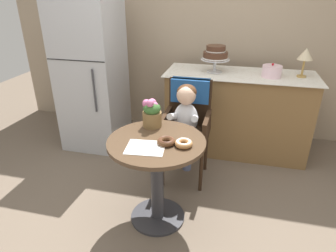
% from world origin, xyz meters
% --- Properties ---
extents(ground_plane, '(8.00, 8.00, 0.00)m').
position_xyz_m(ground_plane, '(0.00, 0.00, 0.00)').
color(ground_plane, '#6B5B4C').
extents(back_wall, '(4.80, 0.10, 2.70)m').
position_xyz_m(back_wall, '(0.00, 1.85, 1.35)').
color(back_wall, tan).
rests_on(back_wall, ground).
extents(cafe_table, '(0.72, 0.72, 0.72)m').
position_xyz_m(cafe_table, '(0.00, 0.00, 0.51)').
color(cafe_table, '#4C3826').
rests_on(cafe_table, ground).
extents(wicker_chair, '(0.42, 0.45, 0.95)m').
position_xyz_m(wicker_chair, '(0.11, 0.72, 0.64)').
color(wicker_chair, '#332114').
rests_on(wicker_chair, ground).
extents(seated_child, '(0.27, 0.32, 0.73)m').
position_xyz_m(seated_child, '(0.11, 0.56, 0.68)').
color(seated_child, silver).
rests_on(seated_child, ground).
extents(paper_napkin, '(0.29, 0.24, 0.00)m').
position_xyz_m(paper_napkin, '(-0.04, -0.13, 0.72)').
color(paper_napkin, white).
rests_on(paper_napkin, cafe_table).
extents(donut_front, '(0.13, 0.13, 0.04)m').
position_xyz_m(donut_front, '(0.21, -0.04, 0.74)').
color(donut_front, '#AD7542').
rests_on(donut_front, cafe_table).
extents(donut_mid, '(0.13, 0.13, 0.04)m').
position_xyz_m(donut_mid, '(0.08, -0.04, 0.74)').
color(donut_mid, '#4C2D19').
rests_on(donut_mid, cafe_table).
extents(flower_vase, '(0.15, 0.15, 0.24)m').
position_xyz_m(flower_vase, '(-0.10, 0.22, 0.83)').
color(flower_vase, brown).
rests_on(flower_vase, cafe_table).
extents(display_counter, '(1.56, 0.62, 0.90)m').
position_xyz_m(display_counter, '(0.55, 1.30, 0.45)').
color(display_counter, olive).
rests_on(display_counter, ground).
extents(tiered_cake_stand, '(0.30, 0.30, 0.28)m').
position_xyz_m(tiered_cake_stand, '(0.28, 1.30, 1.08)').
color(tiered_cake_stand, silver).
rests_on(tiered_cake_stand, display_counter).
extents(round_layer_cake, '(0.19, 0.19, 0.14)m').
position_xyz_m(round_layer_cake, '(0.85, 1.25, 0.96)').
color(round_layer_cake, silver).
rests_on(round_layer_cake, display_counter).
extents(table_lamp, '(0.15, 0.15, 0.28)m').
position_xyz_m(table_lamp, '(1.14, 1.32, 1.12)').
color(table_lamp, '#B28C47').
rests_on(table_lamp, display_counter).
extents(refrigerator, '(0.64, 0.63, 1.70)m').
position_xyz_m(refrigerator, '(-1.05, 1.10, 0.85)').
color(refrigerator, '#B7BABF').
rests_on(refrigerator, ground).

